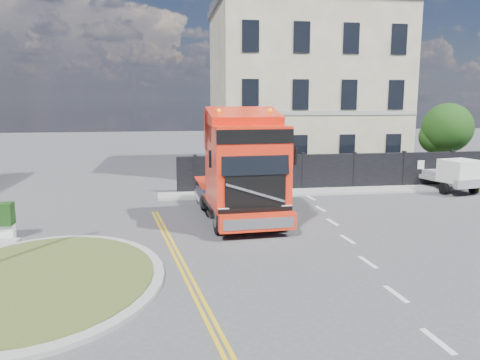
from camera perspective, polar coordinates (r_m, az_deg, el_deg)
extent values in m
plane|color=#424244|center=(17.06, 3.15, -7.30)|extent=(120.00, 120.00, 0.00)
cylinder|color=#979792|center=(14.32, -23.19, -11.25)|extent=(6.80, 6.80, 0.12)
cylinder|color=#2B431A|center=(14.29, -23.22, -10.95)|extent=(6.20, 6.20, 0.05)
cube|color=black|center=(26.96, 11.75, 1.03)|extent=(18.00, 0.25, 2.00)
cube|color=silver|center=(30.96, 26.66, 1.30)|extent=(2.60, 0.12, 2.00)
cube|color=beige|center=(33.79, 7.52, 10.53)|extent=(12.00, 10.00, 11.00)
cube|color=#515156|center=(34.35, 7.74, 20.16)|extent=(12.30, 10.30, 0.50)
cylinder|color=#382619|center=(33.41, 23.73, 2.41)|extent=(0.24, 0.24, 2.40)
sphere|color=#11340F|center=(33.24, 23.97, 5.83)|extent=(3.20, 3.20, 3.20)
sphere|color=#11340F|center=(33.35, 22.80, 4.88)|extent=(2.20, 2.20, 2.20)
cube|color=#979792|center=(26.29, 12.36, -1.30)|extent=(20.00, 1.60, 0.12)
cube|color=black|center=(20.55, -0.47, -1.88)|extent=(3.20, 7.32, 0.51)
cube|color=red|center=(18.36, 0.79, 1.76)|extent=(3.01, 3.12, 3.19)
cube|color=red|center=(19.39, 0.00, 6.08)|extent=(2.90, 1.19, 1.59)
cube|color=black|center=(16.89, 1.89, 2.62)|extent=(2.50, 0.22, 1.19)
cube|color=red|center=(16.98, 2.15, -5.17)|extent=(2.86, 0.56, 0.63)
cylinder|color=black|center=(17.61, -2.48, -4.75)|extent=(0.43, 1.20, 1.18)
cylinder|color=gray|center=(17.61, -2.48, -4.75)|extent=(0.44, 0.67, 0.65)
cylinder|color=black|center=(18.17, 5.21, -4.32)|extent=(0.43, 1.20, 1.18)
cylinder|color=gray|center=(18.17, 5.21, -4.32)|extent=(0.44, 0.67, 0.65)
cylinder|color=black|center=(21.50, -4.29, -2.10)|extent=(0.43, 1.20, 1.18)
cylinder|color=gray|center=(21.50, -4.29, -2.10)|extent=(0.44, 0.67, 0.65)
cylinder|color=black|center=(21.96, 2.08, -1.83)|extent=(0.43, 1.20, 1.18)
cylinder|color=gray|center=(21.96, 2.08, -1.83)|extent=(0.44, 0.67, 0.65)
cylinder|color=black|center=(22.82, -4.76, -1.41)|extent=(0.43, 1.20, 1.18)
cylinder|color=gray|center=(22.82, -4.76, -1.41)|extent=(0.44, 0.67, 0.65)
cylinder|color=black|center=(23.26, 1.25, -1.17)|extent=(0.43, 1.20, 1.18)
cylinder|color=gray|center=(23.26, 1.25, -1.17)|extent=(0.44, 0.67, 0.65)
cube|color=gray|center=(28.80, 23.67, 0.24)|extent=(2.59, 4.67, 0.23)
cube|color=silver|center=(27.57, 25.28, 0.99)|extent=(2.04, 1.97, 1.20)
cylinder|color=black|center=(27.24, 23.61, -0.95)|extent=(0.23, 0.64, 0.64)
cylinder|color=black|center=(28.21, 26.62, -0.83)|extent=(0.23, 0.64, 0.64)
cylinder|color=black|center=(29.57, 20.78, 0.02)|extent=(0.23, 0.64, 0.64)
cylinder|color=black|center=(30.46, 23.64, 0.10)|extent=(0.23, 0.64, 0.64)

